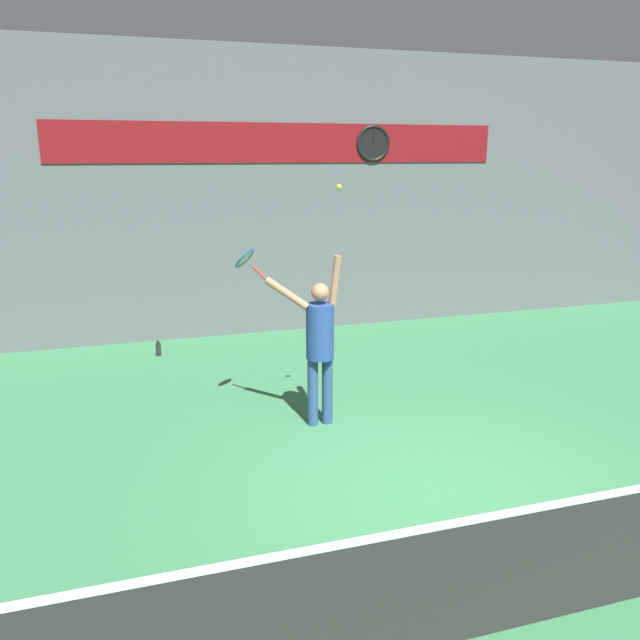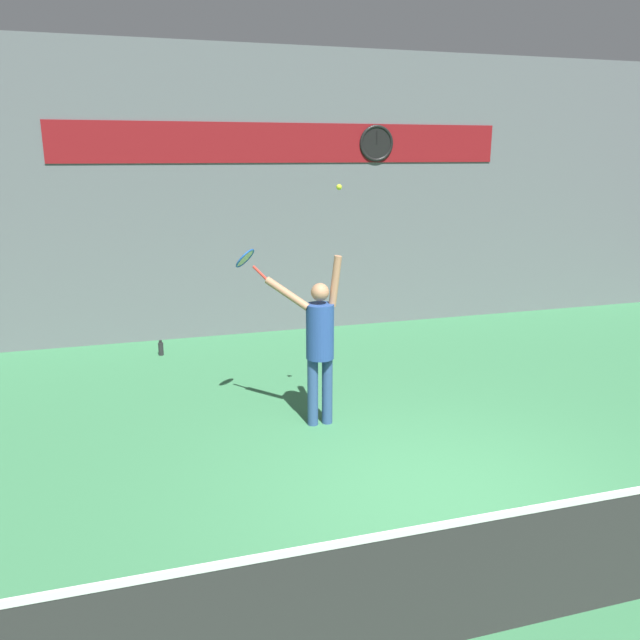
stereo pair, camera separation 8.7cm
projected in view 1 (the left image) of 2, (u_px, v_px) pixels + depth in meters
name	position (u px, v px, depth m)	size (l,w,h in m)	color
ground_plane	(449.00, 500.00, 5.99)	(18.00, 18.00, 0.00)	#387A4C
back_wall	(286.00, 195.00, 11.17)	(18.00, 0.10, 5.00)	slate
sponsor_banner	(286.00, 143.00, 10.88)	(7.99, 0.02, 0.67)	maroon
scoreboard_clock	(373.00, 143.00, 11.33)	(0.65, 0.06, 0.65)	black
court_net	(565.00, 556.00, 4.35)	(8.76, 0.07, 1.06)	#333333
tennis_player	(319.00, 339.00, 7.41)	(0.87, 0.55, 2.09)	#2D4C7F
tennis_racket	(246.00, 260.00, 7.41)	(0.42, 0.37, 0.37)	red
tennis_ball	(339.00, 187.00, 6.97)	(0.06, 0.06, 0.06)	#CCDB2D
water_bottle	(158.00, 349.00, 10.23)	(0.08, 0.08, 0.26)	#262628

